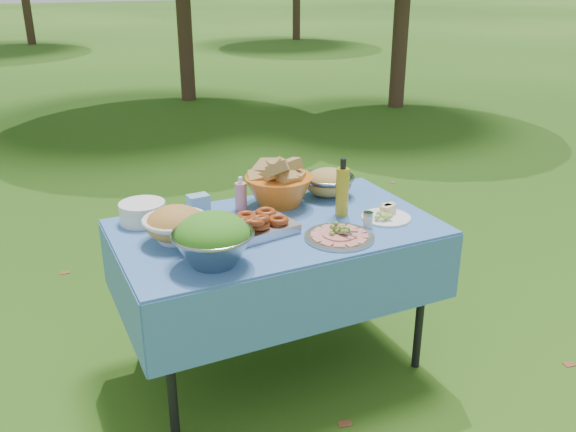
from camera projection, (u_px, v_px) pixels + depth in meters
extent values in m
plane|color=#143509|center=(278.00, 363.00, 3.10)|extent=(80.00, 80.00, 0.00)
cube|color=#77B6E5|center=(277.00, 298.00, 2.96)|extent=(1.46, 0.86, 0.76)
cylinder|color=white|center=(143.00, 212.00, 2.84)|extent=(0.22, 0.22, 0.10)
cube|color=#84AFD2|center=(198.00, 204.00, 2.95)|extent=(0.11, 0.08, 0.09)
cylinder|color=pink|center=(241.00, 193.00, 2.99)|extent=(0.07, 0.07, 0.17)
cube|color=silver|center=(252.00, 224.00, 2.73)|extent=(0.40, 0.31, 0.09)
cylinder|color=#A9ABAF|center=(340.00, 231.00, 2.67)|extent=(0.40, 0.40, 0.07)
cylinder|color=#AD9E22|center=(342.00, 187.00, 2.89)|extent=(0.08, 0.08, 0.28)
cylinder|color=white|center=(386.00, 212.00, 2.89)|extent=(0.28, 0.28, 0.06)
cylinder|color=silver|center=(368.00, 220.00, 2.79)|extent=(0.06, 0.06, 0.07)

